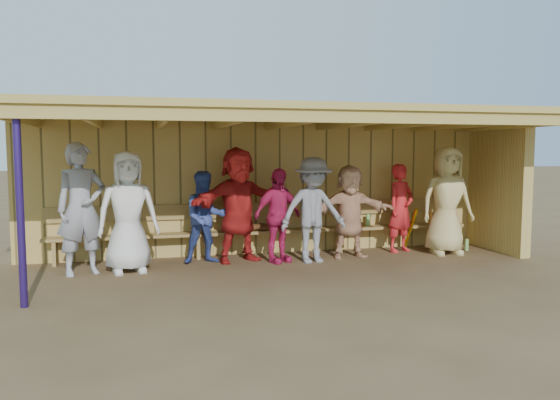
% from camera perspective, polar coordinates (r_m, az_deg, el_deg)
% --- Properties ---
extents(ground, '(90.00, 90.00, 0.00)m').
position_cam_1_polar(ground, '(8.82, 0.56, -7.02)').
color(ground, brown).
rests_on(ground, ground).
extents(player_a, '(0.85, 0.71, 1.99)m').
position_cam_1_polar(player_a, '(8.67, -20.05, -0.88)').
color(player_a, '#9999A1').
rests_on(player_a, ground).
extents(player_b, '(0.99, 0.73, 1.86)m').
position_cam_1_polar(player_b, '(8.63, -15.60, -1.21)').
color(player_b, white).
rests_on(player_b, ground).
extents(player_c, '(0.79, 0.64, 1.53)m').
position_cam_1_polar(player_c, '(9.10, -7.78, -1.79)').
color(player_c, '#354791').
rests_on(player_c, ground).
extents(player_d, '(1.00, 0.73, 1.57)m').
position_cam_1_polar(player_d, '(9.06, -0.24, -1.64)').
color(player_d, '#CE2158').
rests_on(player_d, ground).
extents(player_e, '(1.19, 0.75, 1.75)m').
position_cam_1_polar(player_e, '(9.06, 3.45, -1.07)').
color(player_e, gray).
rests_on(player_e, ground).
extents(player_f, '(1.51, 0.52, 1.62)m').
position_cam_1_polar(player_f, '(9.53, 7.30, -1.19)').
color(player_f, '#E2A77F').
rests_on(player_f, ground).
extents(player_g, '(0.69, 0.58, 1.62)m').
position_cam_1_polar(player_g, '(10.24, 12.50, -0.84)').
color(player_g, red).
rests_on(player_g, ground).
extents(player_h, '(0.99, 0.68, 1.93)m').
position_cam_1_polar(player_h, '(10.22, 17.03, -0.06)').
color(player_h, '#CEBA74').
rests_on(player_h, ground).
extents(player_extra, '(1.87, 1.01, 1.93)m').
position_cam_1_polar(player_extra, '(9.14, -4.36, -0.47)').
color(player_extra, red).
rests_on(player_extra, ground).
extents(dugout_structure, '(8.80, 3.20, 2.50)m').
position_cam_1_polar(dugout_structure, '(9.38, 1.80, 4.16)').
color(dugout_structure, tan).
rests_on(dugout_structure, ground).
extents(bench, '(7.60, 0.34, 0.93)m').
position_cam_1_polar(bench, '(9.79, -1.10, -2.65)').
color(bench, '#A98848').
rests_on(bench, ground).
extents(dugout_equipment, '(7.18, 0.62, 0.80)m').
position_cam_1_polar(dugout_equipment, '(9.57, -3.66, -3.06)').
color(dugout_equipment, yellow).
rests_on(dugout_equipment, ground).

